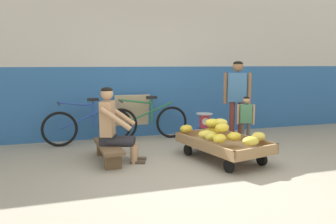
% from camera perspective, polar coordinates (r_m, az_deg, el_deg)
% --- Properties ---
extents(ground_plane, '(80.00, 80.00, 0.00)m').
position_cam_1_polar(ground_plane, '(4.51, 6.32, -11.05)').
color(ground_plane, gray).
extents(back_wall, '(16.00, 0.30, 3.16)m').
position_cam_1_polar(back_wall, '(6.99, -3.08, 9.03)').
color(back_wall, '#2D609E').
rests_on(back_wall, ground).
extents(banana_cart, '(1.15, 1.59, 0.36)m').
position_cam_1_polar(banana_cart, '(5.26, 9.37, -5.59)').
color(banana_cart, '#99754C').
rests_on(banana_cart, ground).
extents(banana_pile, '(1.10, 1.32, 0.27)m').
position_cam_1_polar(banana_pile, '(5.12, 8.94, -3.40)').
color(banana_pile, gold).
rests_on(banana_pile, banana_cart).
extents(low_bench, '(0.35, 1.11, 0.27)m').
position_cam_1_polar(low_bench, '(5.21, -10.13, -6.19)').
color(low_bench, brown).
rests_on(low_bench, ground).
extents(vendor_seated, '(0.73, 0.60, 1.14)m').
position_cam_1_polar(vendor_seated, '(5.11, -9.27, -2.22)').
color(vendor_seated, tan).
rests_on(vendor_seated, ground).
extents(plastic_crate, '(0.36, 0.28, 0.30)m').
position_cam_1_polar(plastic_crate, '(6.18, 6.17, -4.29)').
color(plastic_crate, '#234CA8').
rests_on(plastic_crate, ground).
extents(weighing_scale, '(0.30, 0.30, 0.29)m').
position_cam_1_polar(weighing_scale, '(6.12, 6.22, -1.52)').
color(weighing_scale, '#28282D').
rests_on(weighing_scale, plastic_crate).
extents(bicycle_near_left, '(1.66, 0.48, 0.86)m').
position_cam_1_polar(bicycle_near_left, '(6.36, -13.44, -2.25)').
color(bicycle_near_left, black).
rests_on(bicycle_near_left, ground).
extents(bicycle_far_left, '(1.66, 0.48, 0.86)m').
position_cam_1_polar(bicycle_far_left, '(6.57, -3.65, -1.69)').
color(bicycle_far_left, black).
rests_on(bicycle_far_left, ground).
extents(sign_board, '(0.70, 0.25, 0.88)m').
position_cam_1_polar(sign_board, '(6.79, -6.21, -0.68)').
color(sign_board, '#C6B289').
rests_on(sign_board, ground).
extents(customer_adult, '(0.44, 0.33, 1.53)m').
position_cam_1_polar(customer_adult, '(6.21, 11.69, 3.15)').
color(customer_adult, brown).
rests_on(customer_adult, ground).
extents(customer_child, '(0.27, 0.19, 0.94)m').
position_cam_1_polar(customer_child, '(5.85, 13.10, -0.90)').
color(customer_child, brown).
rests_on(customer_child, ground).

